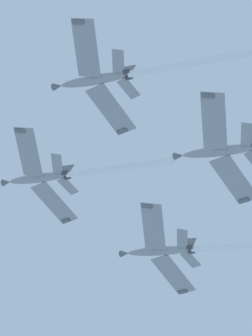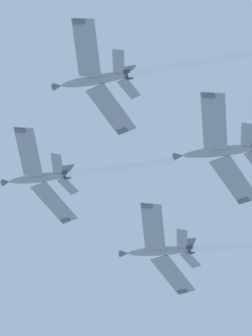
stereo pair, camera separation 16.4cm
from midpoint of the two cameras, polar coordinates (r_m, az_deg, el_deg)
name	(u,v)px [view 2 (the right image)]	position (r m, az deg, el deg)	size (l,w,h in m)	color
jet_lead	(59,175)	(126.12, -5.11, -0.55)	(19.56, 30.24, 13.08)	gray
jet_left_wing	(130,74)	(112.30, 0.22, 7.08)	(19.51, 32.87, 14.36)	gray
jet_right_wing	(183,250)	(127.28, 4.30, -6.13)	(19.53, 32.57, 13.21)	gray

